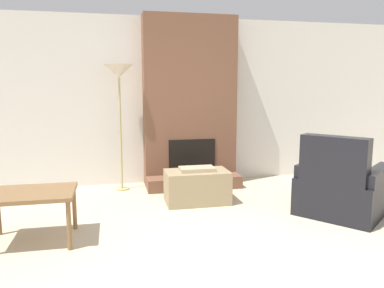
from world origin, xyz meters
TOP-DOWN VIEW (x-y plane):
  - ground_plane at (0.00, 0.00)m, footprint 24.00×24.00m
  - wall_back at (0.00, 3.31)m, footprint 8.33×0.06m
  - fireplace at (0.00, 3.09)m, footprint 1.43×0.69m
  - ottoman at (-0.12, 2.07)m, footprint 0.83×0.48m
  - armchair at (1.49, 1.28)m, footprint 1.35×1.33m
  - side_table at (-2.00, 1.17)m, footprint 0.84×0.62m
  - floor_lamp_left at (-1.07, 2.95)m, footprint 0.41×0.41m

SIDE VIEW (x-z plane):
  - ground_plane at x=0.00m, z-range 0.00..0.00m
  - ottoman at x=-0.12m, z-range -0.02..0.47m
  - armchair at x=1.49m, z-range -0.20..0.79m
  - side_table at x=-2.00m, z-range 0.20..0.71m
  - fireplace at x=0.00m, z-range -0.08..2.52m
  - wall_back at x=0.00m, z-range 0.00..2.60m
  - floor_lamp_left at x=-1.07m, z-range 0.75..2.60m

